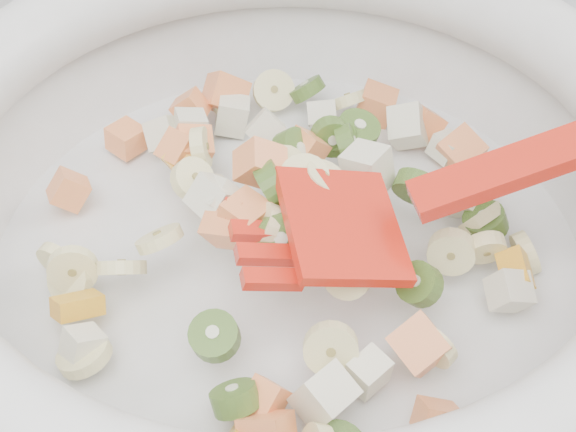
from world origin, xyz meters
name	(u,v)px	position (x,y,z in m)	size (l,w,h in m)	color
mixing_bowl	(289,196)	(-0.13, 1.42, 0.96)	(0.48, 0.42, 0.14)	silver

